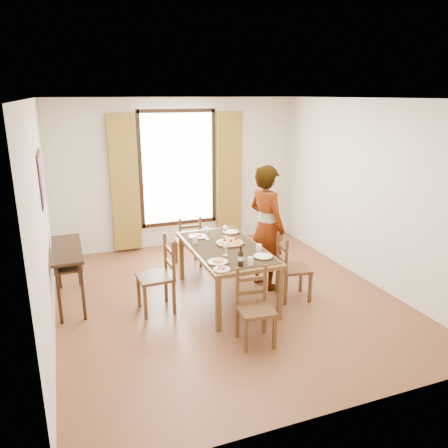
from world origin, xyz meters
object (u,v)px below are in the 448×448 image
object	(u,v)px
console_table	(67,256)
dining_table	(226,251)
man	(266,227)
pasta_platter	(230,241)

from	to	relation	value
console_table	dining_table	size ratio (longest dim) A/B	0.67
man	pasta_platter	world-z (taller)	man
console_table	dining_table	xyz separation A→B (m)	(2.04, -0.58, 0.01)
pasta_platter	man	bearing A→B (deg)	8.39
console_table	pasta_platter	size ratio (longest dim) A/B	3.00
dining_table	pasta_platter	size ratio (longest dim) A/B	4.45
console_table	pasta_platter	xyz separation A→B (m)	(2.13, -0.50, 0.12)
console_table	pasta_platter	distance (m)	2.19
dining_table	man	size ratio (longest dim) A/B	0.98
dining_table	pasta_platter	world-z (taller)	pasta_platter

